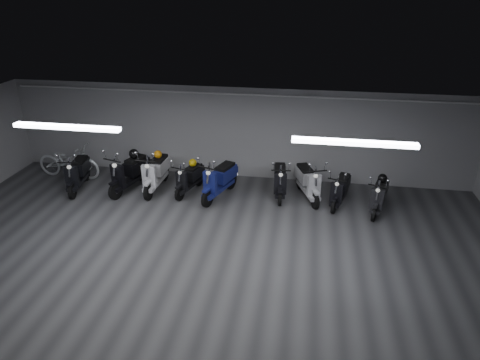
% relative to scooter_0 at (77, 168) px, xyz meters
% --- Properties ---
extents(floor, '(14.00, 10.00, 0.01)m').
position_rel_scooter_0_xyz_m(floor, '(4.40, -3.34, -0.68)').
color(floor, '#37383A').
rests_on(floor, ground).
extents(ceiling, '(14.00, 10.00, 0.01)m').
position_rel_scooter_0_xyz_m(ceiling, '(4.40, -3.34, 2.13)').
color(ceiling, gray).
rests_on(ceiling, ground).
extents(back_wall, '(14.00, 0.01, 2.80)m').
position_rel_scooter_0_xyz_m(back_wall, '(4.40, 1.67, 0.72)').
color(back_wall, '#949496').
rests_on(back_wall, ground).
extents(fluor_strip_left, '(2.40, 0.18, 0.08)m').
position_rel_scooter_0_xyz_m(fluor_strip_left, '(1.40, -2.34, 2.06)').
color(fluor_strip_left, white).
rests_on(fluor_strip_left, ceiling).
extents(fluor_strip_right, '(2.40, 0.18, 0.08)m').
position_rel_scooter_0_xyz_m(fluor_strip_right, '(7.40, -2.34, 2.06)').
color(fluor_strip_right, white).
rests_on(fluor_strip_right, ceiling).
extents(conduit, '(13.60, 0.05, 0.05)m').
position_rel_scooter_0_xyz_m(conduit, '(4.40, 1.58, 1.94)').
color(conduit, white).
rests_on(conduit, back_wall).
extents(scooter_0, '(0.92, 1.90, 1.35)m').
position_rel_scooter_0_xyz_m(scooter_0, '(0.00, 0.00, 0.00)').
color(scooter_0, black).
rests_on(scooter_0, floor).
extents(scooter_1, '(1.19, 2.05, 1.45)m').
position_rel_scooter_0_xyz_m(scooter_1, '(1.52, 0.19, 0.05)').
color(scooter_1, black).
rests_on(scooter_1, floor).
extents(scooter_2, '(0.70, 1.95, 1.44)m').
position_rel_scooter_0_xyz_m(scooter_2, '(2.26, 0.32, 0.04)').
color(scooter_2, silver).
rests_on(scooter_2, floor).
extents(scooter_3, '(0.96, 1.68, 1.19)m').
position_rel_scooter_0_xyz_m(scooter_3, '(3.27, 0.29, -0.08)').
color(scooter_3, black).
rests_on(scooter_3, floor).
extents(scooter_4, '(1.24, 2.00, 1.41)m').
position_rel_scooter_0_xyz_m(scooter_4, '(4.17, 0.14, 0.03)').
color(scooter_4, navy).
rests_on(scooter_4, floor).
extents(scooter_5, '(0.72, 1.75, 1.27)m').
position_rel_scooter_0_xyz_m(scooter_5, '(5.84, 0.52, -0.04)').
color(scooter_5, black).
rests_on(scooter_5, floor).
extents(scooter_6, '(1.20, 1.90, 1.34)m').
position_rel_scooter_0_xyz_m(scooter_6, '(6.62, 0.49, -0.01)').
color(scooter_6, '#BBBCC0').
rests_on(scooter_6, floor).
extents(scooter_7, '(0.98, 1.69, 1.19)m').
position_rel_scooter_0_xyz_m(scooter_7, '(7.49, 0.25, -0.08)').
color(scooter_7, black).
rests_on(scooter_7, floor).
extents(scooter_9, '(0.99, 1.72, 1.22)m').
position_rel_scooter_0_xyz_m(scooter_9, '(8.48, 0.02, -0.07)').
color(scooter_9, black).
rests_on(scooter_9, floor).
extents(bicycle, '(2.06, 0.83, 1.31)m').
position_rel_scooter_0_xyz_m(bicycle, '(-0.70, 0.73, -0.02)').
color(bicycle, white).
rests_on(bicycle, floor).
extents(helmet_0, '(0.23, 0.23, 0.23)m').
position_rel_scooter_0_xyz_m(helmet_0, '(3.33, 0.51, 0.17)').
color(helmet_0, gold).
rests_on(helmet_0, scooter_3).
extents(helmet_1, '(0.24, 0.24, 0.24)m').
position_rel_scooter_0_xyz_m(helmet_1, '(8.54, 0.23, 0.20)').
color(helmet_1, black).
rests_on(helmet_1, scooter_9).
extents(helmet_2, '(0.24, 0.24, 0.24)m').
position_rel_scooter_0_xyz_m(helmet_2, '(2.27, 0.59, 0.33)').
color(helmet_2, orange).
rests_on(helmet_2, scooter_2).
extents(helmet_3, '(0.28, 0.28, 0.28)m').
position_rel_scooter_0_xyz_m(helmet_3, '(1.60, 0.45, 0.36)').
color(helmet_3, black).
rests_on(helmet_3, scooter_1).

